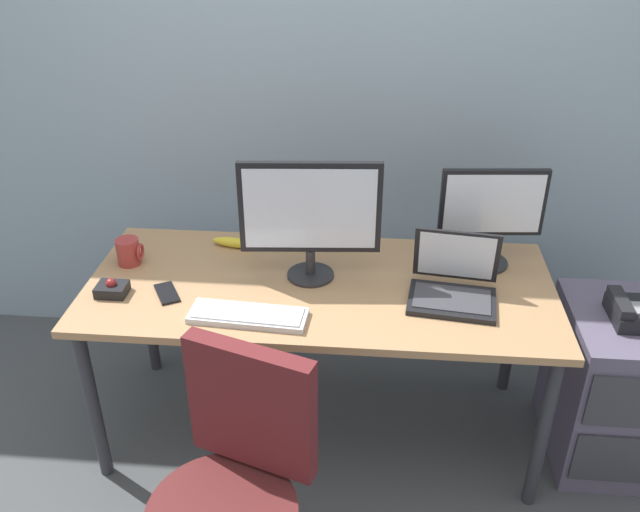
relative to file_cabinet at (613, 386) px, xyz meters
The scene contains 14 objects.
ground_plane 1.20m from the file_cabinet, behind, with size 8.00×8.00×0.00m, color #474A4C.
back_wall 1.75m from the file_cabinet, 146.84° to the left, with size 6.00×0.10×2.80m, color #8CA1AF.
desk 1.20m from the file_cabinet, behind, with size 1.76×0.77×0.72m.
file_cabinet is the anchor object (origin of this frame).
desk_phone 0.36m from the file_cabinet, 116.78° to the right, with size 0.17×0.20×0.09m.
office_chair 1.56m from the file_cabinet, 149.22° to the right, with size 0.52×0.54×0.93m.
monitor_main 1.37m from the file_cabinet, behind, with size 0.52×0.18×0.47m.
monitor_side 0.84m from the file_cabinet, 156.70° to the left, with size 0.40×0.18×0.40m.
keyboard 1.46m from the file_cabinet, behind, with size 0.42×0.16×0.03m.
laptop 0.80m from the file_cabinet, behind, with size 0.34×0.31×0.24m.
trackball_mouse 1.96m from the file_cabinet, behind, with size 0.11×0.09×0.07m.
coffee_mug 1.97m from the file_cabinet, behind, with size 0.10×0.09×0.11m.
cell_phone 1.76m from the file_cabinet, behind, with size 0.07×0.14×0.01m, color black.
banana 1.61m from the file_cabinet, 169.87° to the left, with size 0.19×0.04×0.04m, color yellow.
Camera 1 is at (0.19, -2.14, 2.07)m, focal length 37.72 mm.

